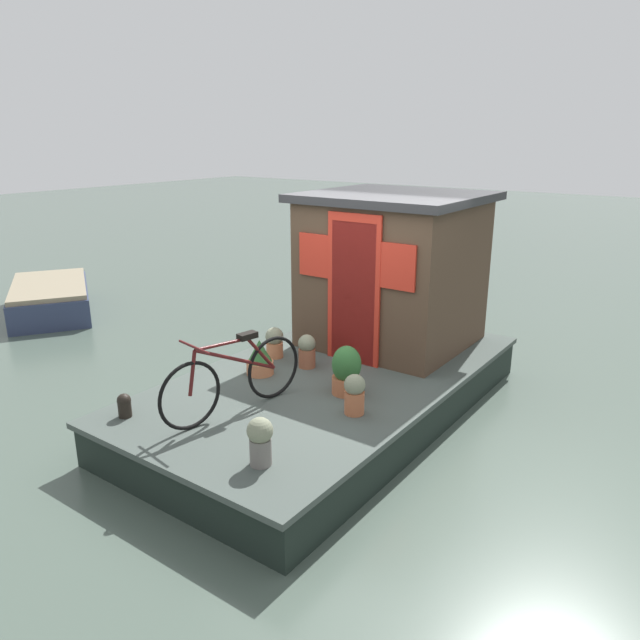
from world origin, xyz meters
TOP-DOWN VIEW (x-y plane):
  - ground_plane at (0.00, 0.00)m, footprint 60.00×60.00m
  - houseboat_deck at (0.00, 0.00)m, footprint 5.03×2.69m
  - houseboat_cabin at (1.40, 0.00)m, footprint 2.03×2.11m
  - bicycle at (-1.38, 0.19)m, footprint 1.66×0.50m
  - potted_plant_mint at (-0.35, -0.46)m, footprint 0.31×0.31m
  - potted_plant_thyme at (-0.48, 0.65)m, footprint 0.31×0.31m
  - potted_plant_geranium at (-0.71, -0.79)m, footprint 0.21×0.21m
  - potted_plant_sage at (0.04, 0.87)m, footprint 0.23×0.23m
  - potted_plant_fern at (0.01, 0.34)m, footprint 0.21×0.21m
  - potted_plant_rosemary at (-1.98, -0.68)m, footprint 0.22×0.22m
  - mooring_bollard at (-2.09, 1.00)m, footprint 0.14×0.14m
  - dinghy_boat at (0.36, 6.47)m, footprint 2.38×2.74m

SIDE VIEW (x-z plane):
  - ground_plane at x=0.00m, z-range 0.00..0.00m
  - houseboat_deck at x=0.00m, z-range 0.00..0.49m
  - dinghy_boat at x=0.36m, z-range 0.00..0.57m
  - mooring_bollard at x=-2.09m, z-range 0.50..0.74m
  - potted_plant_thyme at x=-0.48m, z-range 0.48..0.89m
  - potted_plant_sage at x=0.04m, z-range 0.50..0.88m
  - potted_plant_fern at x=0.01m, z-range 0.49..0.90m
  - potted_plant_geranium at x=-0.71m, z-range 0.50..0.91m
  - potted_plant_rosemary at x=-1.98m, z-range 0.51..0.93m
  - potted_plant_mint at x=-0.35m, z-range 0.48..1.01m
  - bicycle at x=-1.38m, z-range 0.46..1.26m
  - houseboat_cabin at x=1.40m, z-range 0.50..2.46m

